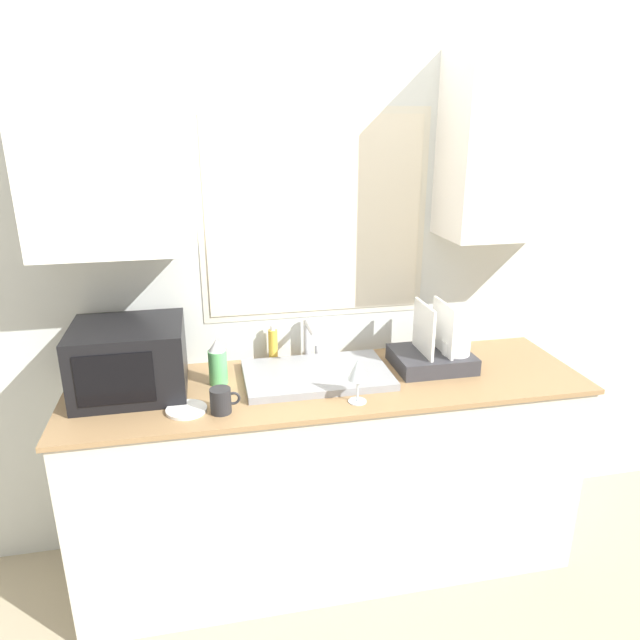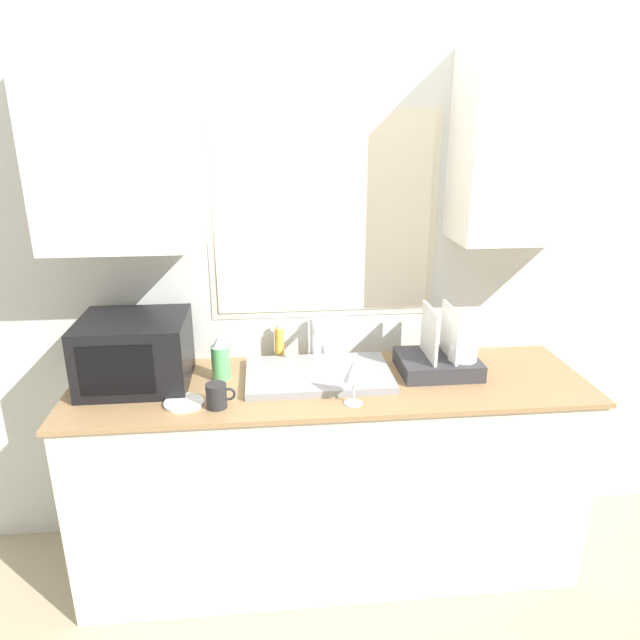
# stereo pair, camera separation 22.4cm
# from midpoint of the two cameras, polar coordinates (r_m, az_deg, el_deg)

# --- Properties ---
(ground_plane) EXTENTS (12.00, 12.00, 0.00)m
(ground_plane) POSITION_cam_midpoint_polar(r_m,az_deg,el_deg) (2.66, -0.26, -26.64)
(ground_plane) COLOR tan
(countertop) EXTENTS (2.13, 0.62, 0.90)m
(countertop) POSITION_cam_midpoint_polar(r_m,az_deg,el_deg) (2.60, -1.63, -15.08)
(countertop) COLOR beige
(countertop) RESTS_ON ground_plane
(wall_back) EXTENTS (6.00, 0.38, 2.60)m
(wall_back) POSITION_cam_midpoint_polar(r_m,az_deg,el_deg) (2.48, -3.02, 7.66)
(wall_back) COLOR silver
(wall_back) RESTS_ON ground_plane
(sink_basin) EXTENTS (0.60, 0.38, 0.03)m
(sink_basin) POSITION_cam_midpoint_polar(r_m,az_deg,el_deg) (2.39, -3.01, -5.54)
(sink_basin) COLOR gray
(sink_basin) RESTS_ON countertop
(faucet) EXTENTS (0.08, 0.19, 0.19)m
(faucet) POSITION_cam_midpoint_polar(r_m,az_deg,el_deg) (2.53, -3.60, -1.70)
(faucet) COLOR #B7B7BC
(faucet) RESTS_ON countertop
(microwave) EXTENTS (0.42, 0.37, 0.28)m
(microwave) POSITION_cam_midpoint_polar(r_m,az_deg,el_deg) (2.39, -21.10, -3.73)
(microwave) COLOR black
(microwave) RESTS_ON countertop
(dish_rack) EXTENTS (0.33, 0.27, 0.29)m
(dish_rack) POSITION_cam_midpoint_polar(r_m,az_deg,el_deg) (2.51, 8.88, -3.41)
(dish_rack) COLOR #333338
(dish_rack) RESTS_ON countertop
(spray_bottle) EXTENTS (0.08, 0.08, 0.19)m
(spray_bottle) POSITION_cam_midpoint_polar(r_m,az_deg,el_deg) (2.37, -12.88, -4.20)
(spray_bottle) COLOR #59B266
(spray_bottle) RESTS_ON countertop
(soap_bottle) EXTENTS (0.04, 0.04, 0.17)m
(soap_bottle) POSITION_cam_midpoint_polar(r_m,az_deg,el_deg) (2.55, -7.23, -2.55)
(soap_bottle) COLOR gold
(soap_bottle) RESTS_ON countertop
(mug_near_sink) EXTENTS (0.11, 0.08, 0.10)m
(mug_near_sink) POSITION_cam_midpoint_polar(r_m,az_deg,el_deg) (2.16, -12.82, -7.94)
(mug_near_sink) COLOR #262628
(mug_near_sink) RESTS_ON countertop
(wine_glass) EXTENTS (0.08, 0.08, 0.18)m
(wine_glass) POSITION_cam_midpoint_polar(r_m,az_deg,el_deg) (2.15, 0.85, -5.12)
(wine_glass) COLOR silver
(wine_glass) RESTS_ON countertop
(small_plate) EXTENTS (0.15, 0.15, 0.01)m
(small_plate) POSITION_cam_midpoint_polar(r_m,az_deg,el_deg) (2.22, -16.08, -8.68)
(small_plate) COLOR white
(small_plate) RESTS_ON countertop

